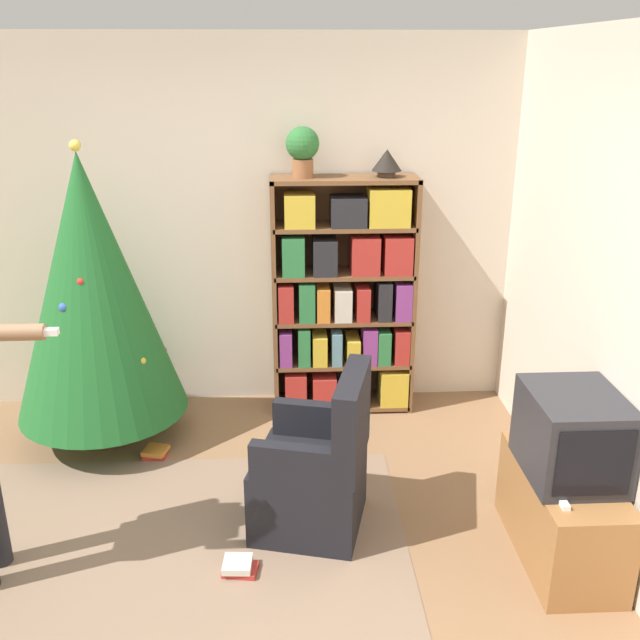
{
  "coord_description": "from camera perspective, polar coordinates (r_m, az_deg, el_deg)",
  "views": [
    {
      "loc": [
        0.34,
        -2.76,
        2.43
      ],
      "look_at": [
        0.53,
        0.97,
        1.05
      ],
      "focal_mm": 40.0,
      "sensor_mm": 36.0,
      "label": 1
    }
  ],
  "objects": [
    {
      "name": "ground_plane",
      "position": [
        3.7,
        -7.96,
        -21.1
      ],
      "size": [
        14.0,
        14.0,
        0.0
      ],
      "primitive_type": "plane",
      "color": "#846042"
    },
    {
      "name": "wall_back",
      "position": [
        5.11,
        -6.66,
        7.34
      ],
      "size": [
        8.0,
        0.1,
        2.6
      ],
      "color": "beige",
      "rests_on": "ground_plane"
    },
    {
      "name": "area_rug",
      "position": [
        4.04,
        -12.63,
        -17.26
      ],
      "size": [
        2.61,
        1.73,
        0.01
      ],
      "color": "#7F6651",
      "rests_on": "ground_plane"
    },
    {
      "name": "bookshelf",
      "position": [
        5.01,
        2.09,
        1.63
      ],
      "size": [
        0.99,
        0.32,
        1.69
      ],
      "color": "brown",
      "rests_on": "ground_plane"
    },
    {
      "name": "tv_stand",
      "position": [
        3.97,
        18.73,
        -14.45
      ],
      "size": [
        0.41,
        0.86,
        0.49
      ],
      "color": "#996638",
      "rests_on": "ground_plane"
    },
    {
      "name": "television",
      "position": [
        3.73,
        19.53,
        -8.65
      ],
      "size": [
        0.43,
        0.54,
        0.43
      ],
      "color": "#28282D",
      "rests_on": "tv_stand"
    },
    {
      "name": "game_remote",
      "position": [
        3.59,
        18.81,
        -13.58
      ],
      "size": [
        0.04,
        0.12,
        0.02
      ],
      "color": "white",
      "rests_on": "tv_stand"
    },
    {
      "name": "christmas_tree",
      "position": [
        4.72,
        -17.8,
        2.39
      ],
      "size": [
        1.1,
        1.1,
        1.98
      ],
      "color": "#4C3323",
      "rests_on": "ground_plane"
    },
    {
      "name": "armchair",
      "position": [
        3.93,
        -0.27,
        -12.19
      ],
      "size": [
        0.69,
        0.68,
        0.92
      ],
      "rotation": [
        0.0,
        0.0,
        -1.82
      ],
      "color": "black",
      "rests_on": "ground_plane"
    },
    {
      "name": "potted_plant",
      "position": [
        4.78,
        -1.4,
        13.59
      ],
      "size": [
        0.22,
        0.22,
        0.33
      ],
      "color": "#935B38",
      "rests_on": "bookshelf"
    },
    {
      "name": "table_lamp",
      "position": [
        4.84,
        5.37,
        12.53
      ],
      "size": [
        0.2,
        0.2,
        0.18
      ],
      "color": "#473828",
      "rests_on": "bookshelf"
    },
    {
      "name": "book_pile_near_tree",
      "position": [
        4.81,
        -13.03,
        -10.28
      ],
      "size": [
        0.17,
        0.17,
        0.06
      ],
      "color": "#B22D28",
      "rests_on": "ground_plane"
    },
    {
      "name": "book_pile_by_chair",
      "position": [
        3.8,
        -6.51,
        -19.03
      ],
      "size": [
        0.19,
        0.15,
        0.07
      ],
      "color": "#B22D28",
      "rests_on": "ground_plane"
    }
  ]
}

